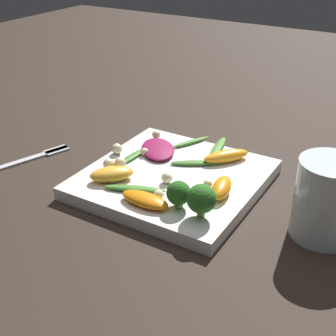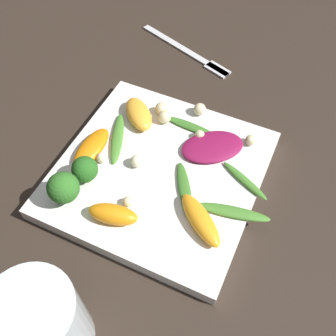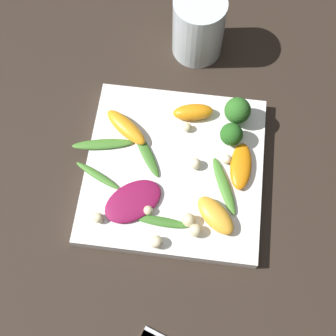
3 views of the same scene
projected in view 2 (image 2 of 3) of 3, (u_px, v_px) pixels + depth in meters
The scene contains 24 objects.
ground_plane at pixel (159, 178), 0.52m from camera, with size 2.40×2.40×0.00m, color #2D231C.
plate at pixel (159, 174), 0.52m from camera, with size 0.25×0.25×0.02m.
drinking_glass at pixel (43, 325), 0.36m from camera, with size 0.08×0.08×0.11m.
fork at pixel (194, 55), 0.67m from camera, with size 0.08×0.19×0.01m.
radicchio_leaf_0 at pixel (212, 147), 0.52m from camera, with size 0.09×0.10×0.01m.
orange_segment_0 at pixel (113, 214), 0.46m from camera, with size 0.04×0.06×0.02m.
orange_segment_1 at pixel (200, 220), 0.45m from camera, with size 0.07×0.08×0.02m.
orange_segment_2 at pixel (92, 148), 0.52m from camera, with size 0.07×0.03×0.01m.
orange_segment_3 at pixel (139, 114), 0.55m from camera, with size 0.07×0.07×0.02m.
broccoli_floret_0 at pixel (85, 170), 0.48m from camera, with size 0.03×0.03×0.04m.
broccoli_floret_1 at pixel (63, 188), 0.46m from camera, with size 0.04×0.04×0.05m.
arugula_sprig_0 at pixel (190, 126), 0.55m from camera, with size 0.02×0.08×0.01m.
arugula_sprig_1 at pixel (117, 138), 0.53m from camera, with size 0.09×0.05×0.01m.
arugula_sprig_2 at pixel (184, 189), 0.49m from camera, with size 0.08×0.06×0.01m.
arugula_sprig_3 at pixel (233, 212), 0.47m from camera, with size 0.03×0.09×0.01m.
arugula_sprig_4 at pixel (245, 181), 0.49m from camera, with size 0.04×0.07×0.01m.
macadamia_nut_0 at pixel (200, 109), 0.56m from camera, with size 0.02×0.02×0.02m.
macadamia_nut_1 at pixel (164, 117), 0.55m from camera, with size 0.02×0.02×0.02m.
macadamia_nut_2 at pixel (250, 140), 0.53m from camera, with size 0.01×0.01×0.01m.
macadamia_nut_3 at pixel (128, 202), 0.47m from camera, with size 0.01×0.01×0.01m.
macadamia_nut_4 at pixel (200, 135), 0.53m from camera, with size 0.01×0.01×0.01m.
macadamia_nut_5 at pixel (161, 109), 0.56m from camera, with size 0.02×0.02×0.02m.
macadamia_nut_6 at pixel (102, 157), 0.51m from camera, with size 0.01×0.01×0.01m.
macadamia_nut_7 at pixel (137, 161), 0.50m from camera, with size 0.02×0.02×0.02m.
Camera 2 is at (-0.26, -0.13, 0.43)m, focal length 42.00 mm.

